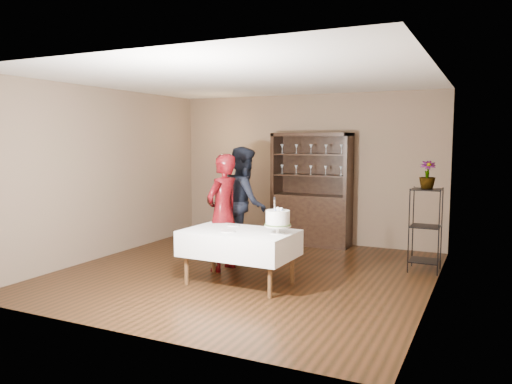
% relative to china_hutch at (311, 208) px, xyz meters
% --- Properties ---
extents(floor, '(5.00, 5.00, 0.00)m').
position_rel_china_hutch_xyz_m(floor, '(-0.20, -2.25, -0.66)').
color(floor, black).
rests_on(floor, ground).
extents(ceiling, '(5.00, 5.00, 0.00)m').
position_rel_china_hutch_xyz_m(ceiling, '(-0.20, -2.25, 2.04)').
color(ceiling, silver).
rests_on(ceiling, back_wall).
extents(back_wall, '(5.00, 0.02, 2.70)m').
position_rel_china_hutch_xyz_m(back_wall, '(-0.20, 0.25, 0.69)').
color(back_wall, brown).
rests_on(back_wall, floor).
extents(wall_left, '(0.02, 5.00, 2.70)m').
position_rel_china_hutch_xyz_m(wall_left, '(-2.70, -2.25, 0.69)').
color(wall_left, brown).
rests_on(wall_left, floor).
extents(wall_right, '(0.02, 5.00, 2.70)m').
position_rel_china_hutch_xyz_m(wall_right, '(2.30, -2.25, 0.69)').
color(wall_right, brown).
rests_on(wall_right, floor).
extents(china_hutch, '(1.40, 0.48, 2.00)m').
position_rel_china_hutch_xyz_m(china_hutch, '(0.00, 0.00, 0.00)').
color(china_hutch, black).
rests_on(china_hutch, floor).
extents(plant_etagere, '(0.42, 0.42, 1.20)m').
position_rel_china_hutch_xyz_m(plant_etagere, '(2.08, -1.05, -0.01)').
color(plant_etagere, black).
rests_on(plant_etagere, floor).
extents(cake_table, '(1.46, 0.93, 0.71)m').
position_rel_china_hutch_xyz_m(cake_table, '(-0.01, -2.79, -0.12)').
color(cake_table, silver).
rests_on(cake_table, floor).
extents(woman, '(0.51, 0.68, 1.68)m').
position_rel_china_hutch_xyz_m(woman, '(-0.56, -2.24, 0.18)').
color(woman, '#36040B').
rests_on(woman, floor).
extents(man, '(1.02, 1.08, 1.77)m').
position_rel_china_hutch_xyz_m(man, '(-0.63, -1.44, 0.22)').
color(man, black).
rests_on(man, floor).
extents(cake, '(0.34, 0.34, 0.46)m').
position_rel_china_hutch_xyz_m(cake, '(0.52, -2.78, 0.23)').
color(cake, white).
rests_on(cake, cake_table).
extents(plate_near, '(0.20, 0.20, 0.01)m').
position_rel_china_hutch_xyz_m(plate_near, '(-0.10, -2.93, 0.06)').
color(plate_near, white).
rests_on(plate_near, cake_table).
extents(plate_far, '(0.18, 0.18, 0.01)m').
position_rel_china_hutch_xyz_m(plate_far, '(-0.25, -2.51, 0.06)').
color(plate_far, white).
rests_on(plate_far, cake_table).
extents(potted_plant, '(0.26, 0.26, 0.40)m').
position_rel_china_hutch_xyz_m(potted_plant, '(2.08, -1.01, 0.72)').
color(potted_plant, '#486530').
rests_on(potted_plant, plant_etagere).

